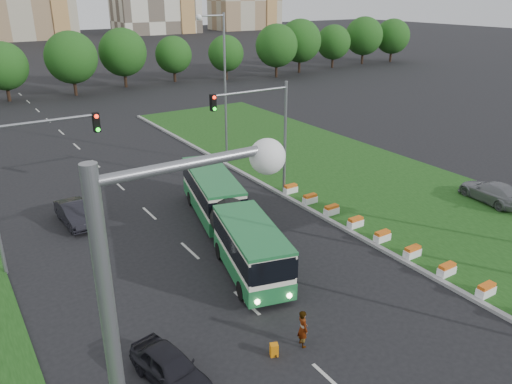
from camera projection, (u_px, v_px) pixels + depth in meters
ground at (298, 284)px, 24.78m from camera, size 360.00×360.00×0.00m
grass_median at (370, 183)px, 37.53m from camera, size 14.00×60.00×0.15m
median_kerb at (297, 203)px, 34.02m from camera, size 0.30×60.00×0.18m
lane_markings at (111, 178)px, 38.81m from camera, size 0.20×100.00×0.01m
flower_planters at (382, 236)px, 28.61m from camera, size 1.10×18.10×0.60m
traffic_mast_median at (266, 124)px, 32.95m from camera, size 5.76×0.32×8.00m
traffic_mast_left at (22, 170)px, 24.52m from camera, size 5.76×0.32×8.00m
street_lamps at (154, 131)px, 28.78m from camera, size 36.00×60.00×12.00m
tree_line at (119, 59)px, 70.88m from camera, size 120.00×8.00×9.00m
articulated_bus at (225, 216)px, 28.61m from camera, size 2.33×14.96×2.46m
car_left_near at (170, 367)px, 18.36m from camera, size 2.22×4.04×1.30m
car_left_far at (75, 214)px, 30.91m from camera, size 1.66×4.26×1.38m
car_median at (493, 192)px, 33.80m from camera, size 2.65×5.08×1.41m
pedestrian at (303, 328)px, 20.19m from camera, size 0.51×0.67×1.66m
shopping_trolley at (274, 350)px, 19.82m from camera, size 0.32×0.34×0.55m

